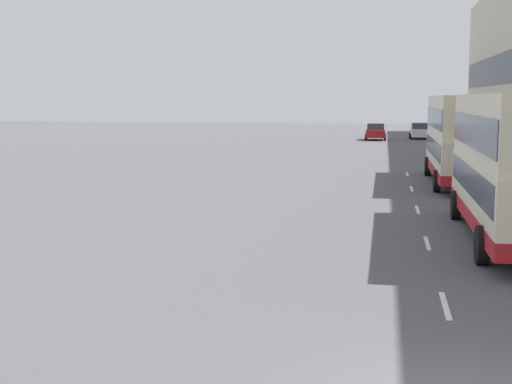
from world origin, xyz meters
The scene contains 9 objects.
pavement centered at (6.50, 38.50, 0.07)m, with size 5.00×93.00×0.14m.
lane_mark_1 centered at (0.00, 4.95, 0.01)m, with size 0.12×2.00×0.01m.
lane_mark_2 centered at (0.00, 11.31, 0.01)m, with size 0.12×2.00×0.01m.
lane_mark_3 centered at (0.00, 17.67, 0.01)m, with size 0.12×2.00×0.01m.
lane_mark_4 centered at (0.00, 24.03, 0.01)m, with size 0.12×2.00×0.01m.
lane_mark_5 centered at (0.00, 30.39, 0.01)m, with size 0.12×2.00×0.01m.
double_decker_bus_ahead centered at (2.34, 26.39, 2.29)m, with size 2.85×10.97×4.30m.
car_0 centered at (2.27, 66.00, 0.83)m, with size 2.02×4.47×1.66m.
car_1 centered at (-2.16, 63.06, 0.83)m, with size 2.07×4.01×1.67m.
Camera 1 is at (-1.30, -9.54, 4.18)m, focal length 50.00 mm.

